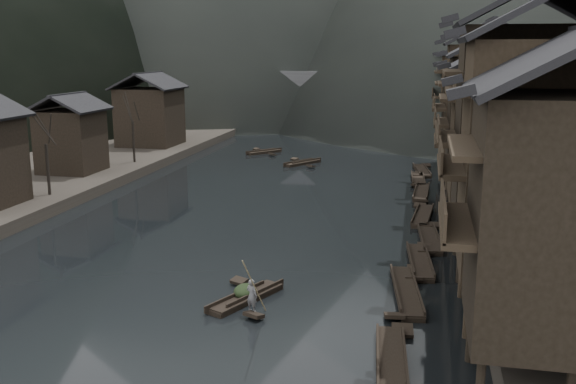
# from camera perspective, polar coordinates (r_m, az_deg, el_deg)

# --- Properties ---
(water) EXTENTS (300.00, 300.00, 0.00)m
(water) POSITION_cam_1_polar(r_m,az_deg,el_deg) (34.89, -9.04, -8.24)
(water) COLOR black
(water) RESTS_ON ground
(left_bank) EXTENTS (40.00, 200.00, 1.20)m
(left_bank) POSITION_cam_1_polar(r_m,az_deg,el_deg) (85.44, -21.53, 3.81)
(left_bank) COLOR #2D2823
(left_bank) RESTS_ON ground
(stilt_houses) EXTENTS (9.00, 67.60, 15.91)m
(stilt_houses) POSITION_cam_1_polar(r_m,az_deg,el_deg) (49.55, 18.30, 8.03)
(stilt_houses) COLOR black
(stilt_houses) RESTS_ON ground
(left_houses) EXTENTS (8.10, 53.20, 8.73)m
(left_houses) POSITION_cam_1_polar(r_m,az_deg,el_deg) (60.42, -20.71, 5.44)
(left_houses) COLOR black
(left_houses) RESTS_ON left_bank
(moored_sampans) EXTENTS (3.15, 50.19, 0.47)m
(moored_sampans) POSITION_cam_1_polar(r_m,az_deg,el_deg) (46.49, 11.49, -2.78)
(moored_sampans) COLOR black
(moored_sampans) RESTS_ON water
(midriver_boats) EXTENTS (9.99, 35.47, 0.45)m
(midriver_boats) POSITION_cam_1_polar(r_m,az_deg,el_deg) (85.48, 1.62, 4.41)
(midriver_boats) COLOR black
(midriver_boats) RESTS_ON water
(stone_bridge) EXTENTS (40.00, 6.00, 9.00)m
(stone_bridge) POSITION_cam_1_polar(r_m,az_deg,el_deg) (103.31, 5.41, 8.51)
(stone_bridge) COLOR #4C4C4F
(stone_bridge) RESTS_ON ground
(hero_sampan) EXTENTS (2.99, 5.09, 0.44)m
(hero_sampan) POSITION_cam_1_polar(r_m,az_deg,el_deg) (32.51, -3.76, -9.30)
(hero_sampan) COLOR black
(hero_sampan) RESTS_ON water
(cargo_heap) EXTENTS (1.15, 1.50, 0.69)m
(cargo_heap) POSITION_cam_1_polar(r_m,az_deg,el_deg) (32.53, -3.84, -8.20)
(cargo_heap) COLOR black
(cargo_heap) RESTS_ON hero_sampan
(boatman) EXTENTS (0.69, 0.58, 1.60)m
(boatman) POSITION_cam_1_polar(r_m,az_deg,el_deg) (30.46, -3.24, -8.74)
(boatman) COLOR slate
(boatman) RESTS_ON hero_sampan
(bamboo_pole) EXTENTS (0.82, 1.87, 3.42)m
(bamboo_pole) POSITION_cam_1_polar(r_m,az_deg,el_deg) (29.59, -2.93, -4.23)
(bamboo_pole) COLOR #8C7A51
(bamboo_pole) RESTS_ON boatman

